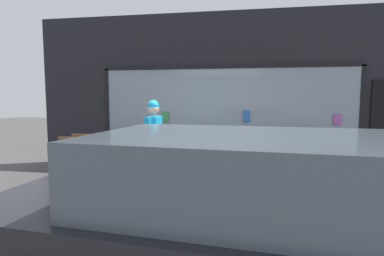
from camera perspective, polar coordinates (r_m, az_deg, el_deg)
The scene contains 7 objects.
ground_plane at distance 5.12m, azimuth 1.50°, elevation -13.76°, with size 40.00×40.00×0.00m, color #474444.
shopfront_facade at distance 7.20m, azimuth 4.67°, elevation 6.59°, with size 8.76×0.29×3.71m.
display_table_left at distance 6.36m, azimuth -11.72°, elevation -3.15°, with size 2.84×0.71×0.92m.
display_table_right at distance 6.00m, azimuth 18.55°, elevation -3.99°, with size 2.84×0.82×0.90m.
person_browsing at distance 5.52m, azimuth -7.34°, elevation -1.91°, with size 0.23×0.66×1.68m.
small_dog at distance 5.45m, azimuth -3.36°, elevation -9.74°, with size 0.30×0.54×0.38m.
parked_car at distance 2.58m, azimuth 10.28°, elevation -16.12°, with size 4.53×2.25×1.41m.
Camera 1 is at (0.67, -4.78, 1.69)m, focal length 28.00 mm.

